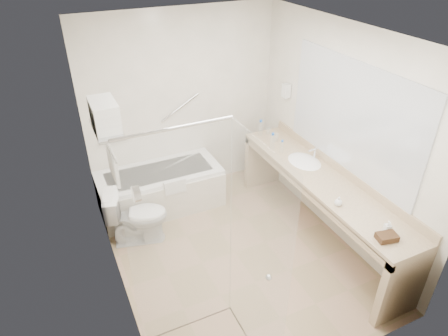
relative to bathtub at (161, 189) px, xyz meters
name	(u,v)px	position (x,y,z in m)	size (l,w,h in m)	color
floor	(235,252)	(0.50, -1.24, -0.28)	(3.20, 3.20, 0.00)	tan
ceiling	(239,35)	(0.50, -1.24, 2.22)	(2.60, 3.20, 0.10)	silver
wall_back	(183,106)	(0.50, 0.36, 0.97)	(2.60, 0.10, 2.50)	silver
wall_front	(337,265)	(0.50, -2.84, 0.97)	(2.60, 0.10, 2.50)	silver
wall_left	(107,192)	(-0.80, -1.24, 0.97)	(0.10, 3.20, 2.50)	silver
wall_right	(339,136)	(1.80, -1.24, 0.97)	(0.10, 3.20, 2.50)	silver
bathtub	(161,189)	(0.00, 0.00, 0.00)	(1.60, 0.73, 0.59)	white
grab_bar_short	(115,141)	(-0.45, 0.32, 0.67)	(0.03, 0.03, 0.40)	silver
grab_bar_long	(180,107)	(0.45, 0.32, 0.97)	(0.03, 0.03, 0.60)	silver
shower_enclosure	(217,250)	(-0.13, -2.16, 0.79)	(0.96, 0.91, 2.11)	silver
towel_shelf	(106,123)	(-0.67, -0.89, 1.48)	(0.24, 0.55, 0.81)	silver
vanity_counter	(320,193)	(1.52, -1.39, 0.36)	(0.55, 2.70, 0.95)	#CBB287
sink	(304,163)	(1.55, -0.99, 0.54)	(0.40, 0.52, 0.14)	white
faucet	(315,153)	(1.70, -0.99, 0.65)	(0.03, 0.03, 0.14)	silver
mirror	(351,117)	(1.79, -1.39, 1.27)	(0.02, 2.00, 1.20)	silver
hairdryer_unit	(286,91)	(1.75, -0.19, 1.17)	(0.08, 0.10, 0.18)	silver
toilet	(137,216)	(-0.45, -0.54, 0.08)	(0.40, 0.72, 0.70)	white
amenity_basket	(387,237)	(1.42, -2.48, 0.61)	(0.18, 0.12, 0.06)	#422C17
soap_bottle_a	(387,230)	(1.50, -2.40, 0.60)	(0.06, 0.13, 0.06)	silver
soap_bottle_b	(338,202)	(1.35, -1.87, 0.62)	(0.08, 0.10, 0.08)	silver
water_bottle_left	(272,141)	(1.37, -0.53, 0.67)	(0.07, 0.07, 0.22)	silver
water_bottle_mid	(282,147)	(1.42, -0.68, 0.65)	(0.05, 0.05, 0.17)	silver
water_bottle_right	(261,128)	(1.42, -0.14, 0.68)	(0.07, 0.07, 0.22)	silver
drinking_glass_near	(268,131)	(1.54, -0.15, 0.62)	(0.06, 0.06, 0.08)	silver
drinking_glass_far	(275,137)	(1.51, -0.38, 0.62)	(0.08, 0.08, 0.10)	silver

